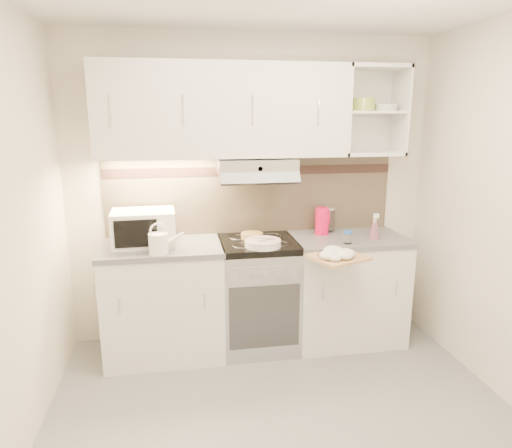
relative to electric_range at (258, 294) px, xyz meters
The scene contains 17 objects.
ground 1.19m from the electric_range, 90.00° to the right, with size 3.00×3.00×0.00m, color gray.
room_shell 1.39m from the electric_range, 89.81° to the right, with size 3.04×2.84×2.52m.
base_cabinet_left 0.75m from the electric_range, behind, with size 0.90×0.60×0.86m, color white.
worktop_left 0.86m from the electric_range, behind, with size 0.92×0.62×0.04m, color slate.
base_cabinet_right 0.75m from the electric_range, ahead, with size 0.90×0.60×0.86m, color white.
worktop_right 0.86m from the electric_range, ahead, with size 0.92×0.62×0.04m, color slate.
electric_range is the anchor object (origin of this frame).
microwave 1.05m from the electric_range, behind, with size 0.48×0.37×0.26m.
watering_can 0.95m from the electric_range, 163.89° to the right, with size 0.27×0.14×0.23m.
plate_stack 0.50m from the electric_range, 87.35° to the right, with size 0.27×0.27×0.06m.
bread_loaf 0.48m from the electric_range, 114.64° to the left, with size 0.18×0.18×0.04m, color #AF784D.
pink_pitcher 0.80m from the electric_range, 11.29° to the left, with size 0.12×0.11×0.23m.
glass_jar 0.87m from the electric_range, 17.22° to the left, with size 0.11×0.11×0.21m.
spice_jar 0.86m from the electric_range, 16.69° to the right, with size 0.07×0.07×0.10m.
spray_bottle 1.07m from the electric_range, ahead, with size 0.08×0.08×0.22m.
cutting_board 0.79m from the electric_range, 40.41° to the right, with size 0.37×0.33×0.02m, color tan.
dish_towel 0.82m from the electric_range, 45.09° to the right, with size 0.26×0.22×0.07m, color silver, non-canonical shape.
Camera 1 is at (-0.61, -2.32, 1.87)m, focal length 32.00 mm.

